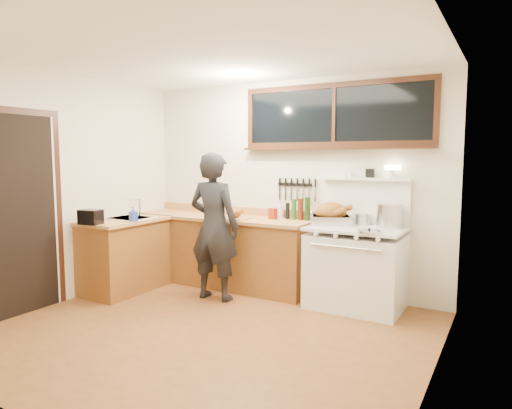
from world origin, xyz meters
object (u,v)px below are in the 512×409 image
Objects in this scene: cutting_board at (234,215)px; roast_turkey at (331,215)px; vintage_stove at (356,266)px; man at (214,227)px.

roast_turkey is (1.19, 0.18, 0.05)m from cutting_board.
vintage_stove is at bearing -9.80° from roast_turkey.
vintage_stove is 0.63m from roast_turkey.
cutting_board is at bearing -175.06° from vintage_stove.
man is 1.36m from roast_turkey.
cutting_board is at bearing -171.16° from roast_turkey.
vintage_stove is 4.28× the size of cutting_board.
vintage_stove is 1.67m from man.
vintage_stove is 1.59m from cutting_board.
vintage_stove reaches higher than cutting_board.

